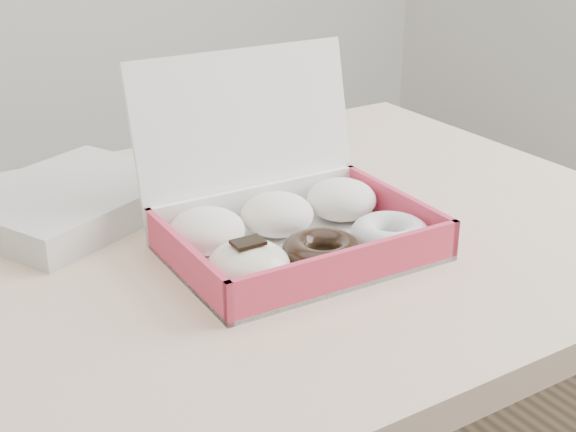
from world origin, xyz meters
TOP-DOWN VIEW (x-y plane):
  - table at (0.00, 0.00)m, footprint 1.20×0.80m
  - donut_box at (0.08, -0.07)m, footprint 0.31×0.28m
  - newspapers at (-0.12, 0.18)m, footprint 0.33×0.31m

SIDE VIEW (x-z plane):
  - table at x=0.00m, z-range 0.30..1.05m
  - newspapers at x=-0.12m, z-range 0.75..0.79m
  - donut_box at x=0.08m, z-range 0.67..0.90m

